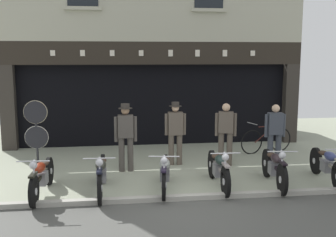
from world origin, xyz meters
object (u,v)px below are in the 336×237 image
Objects in this scene: motorcycle_center_right at (274,167)px; tyre_sign_pole at (36,126)px; salesman_right at (226,131)px; motorcycle_center_left at (165,171)px; motorcycle_center at (219,168)px; leaning_bicycle at (267,140)px; motorcycle_left at (101,173)px; motorcycle_right at (327,164)px; salesman_left at (126,134)px; motorcycle_far_left at (42,176)px; assistant_far_right at (275,132)px; shopkeeper_center at (175,130)px; advert_board_near at (212,97)px.

tyre_sign_pole is at bearing -16.82° from motorcycle_center_right.
motorcycle_center_left is at bearing 58.28° from salesman_right.
motorcycle_center_right is (1.25, -0.07, 0.01)m from motorcycle_center.
salesman_right is 0.96× the size of tyre_sign_pole.
motorcycle_center_left is at bearing 117.00° from leaning_bicycle.
motorcycle_left is 1.04× the size of motorcycle_right.
motorcycle_center_left is 1.85m from salesman_left.
motorcycle_far_left is 5.95m from assistant_far_right.
shopkeeper_center is (-3.21, 1.96, 0.50)m from motorcycle_right.
shopkeeper_center is 0.98× the size of leaning_bicycle.
leaning_bicycle is at bearing -129.81° from motorcycle_center_left.
motorcycle_left is 1.28× the size of assistant_far_right.
advert_board_near reaches higher than motorcycle_center.
motorcycle_center is 1.89m from salesman_right.
motorcycle_left is at bearing 3.61° from motorcycle_center.
motorcycle_center_right is at bearing 133.93° from shopkeeper_center.
salesman_left is at bearing -11.61° from motorcycle_right.
salesman_left reaches higher than motorcycle_right.
advert_board_near reaches higher than motorcycle_far_left.
assistant_far_right is (2.60, -0.35, -0.04)m from shopkeeper_center.
motorcycle_center is at bearing 4.09° from motorcycle_center_right.
motorcycle_far_left is 1.22m from motorcycle_left.
leaning_bicycle is (3.45, 3.07, -0.03)m from motorcycle_center_left.
leaning_bicycle is at bearing -51.16° from advert_board_near.
salesman_left is 1.56× the size of advert_board_near.
tyre_sign_pole is (-4.92, 0.70, 0.14)m from salesman_right.
motorcycle_center_right reaches higher than motorcycle_center.
motorcycle_right is 1.15× the size of tyre_sign_pole.
motorcycle_center_left is 0.97× the size of motorcycle_right.
motorcycle_center is 1.26× the size of assistant_far_right.
salesman_right reaches higher than motorcycle_right.
advert_board_near is (5.25, 2.19, 0.46)m from tyre_sign_pole.
motorcycle_center is 1.03× the size of motorcycle_right.
salesman_right is 4.97m from tyre_sign_pole.
shopkeeper_center reaches higher than salesman_right.
motorcycle_right is (1.29, 0.08, -0.01)m from motorcycle_center_right.
assistant_far_right is at bearing -178.21° from salesman_left.
assistant_far_right is at bearing -104.54° from motorcycle_center_right.
assistant_far_right reaches higher than motorcycle_right.
salesman_right is at bearing -34.72° from motorcycle_right.
motorcycle_right is at bearing -177.74° from motorcycle_center.
motorcycle_left is at bearing 48.07° from shopkeeper_center.
leaning_bicycle is (2.25, 3.00, -0.04)m from motorcycle_center.
motorcycle_left is 3.10m from tyre_sign_pole.
shopkeeper_center is 3.15m from leaning_bicycle.
motorcycle_center_left is 2.60m from salesman_right.
shopkeeper_center reaches higher than motorcycle_center_left.
motorcycle_center_left is (1.34, 0.00, -0.01)m from motorcycle_left.
motorcycle_left is 5.09m from motorcycle_right.
shopkeeper_center is (0.53, 2.03, 0.51)m from motorcycle_center_left.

